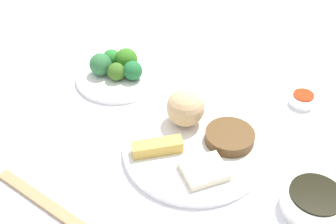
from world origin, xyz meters
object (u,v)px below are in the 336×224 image
(broccoli_plate, at_px, (118,77))
(chopsticks_pair, at_px, (45,202))
(soy_sauce_bowl, at_px, (314,202))
(main_plate, at_px, (194,149))
(sauce_ramekin_sweet_and_sour, at_px, (302,100))

(broccoli_plate, xyz_separation_m, chopsticks_pair, (-0.33, -0.20, -0.00))
(broccoli_plate, distance_m, chopsticks_pair, 0.38)
(soy_sauce_bowl, bearing_deg, broccoli_plate, 89.49)
(main_plate, xyz_separation_m, sauce_ramekin_sweet_and_sour, (0.28, -0.07, 0.00))
(main_plate, height_order, chopsticks_pair, main_plate)
(soy_sauce_bowl, xyz_separation_m, chopsticks_pair, (-0.32, 0.33, -0.01))
(soy_sauce_bowl, relative_size, sauce_ramekin_sweet_and_sour, 1.98)
(broccoli_plate, distance_m, soy_sauce_bowl, 0.53)
(main_plate, bearing_deg, sauce_ramekin_sweet_and_sour, -13.33)
(broccoli_plate, distance_m, sauce_ramekin_sweet_and_sour, 0.43)
(main_plate, xyz_separation_m, chopsticks_pair, (-0.28, 0.09, -0.00))
(broccoli_plate, bearing_deg, main_plate, -99.61)
(main_plate, relative_size, soy_sauce_bowl, 2.53)
(main_plate, xyz_separation_m, soy_sauce_bowl, (0.04, -0.23, 0.01))
(main_plate, relative_size, broccoli_plate, 1.38)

